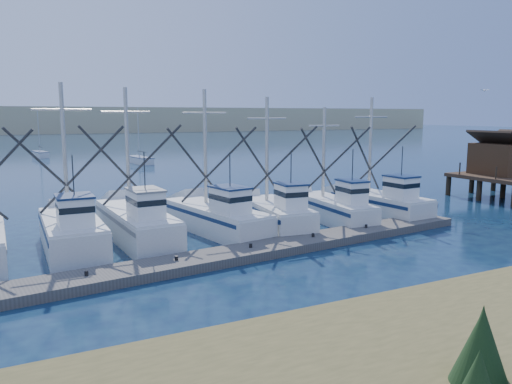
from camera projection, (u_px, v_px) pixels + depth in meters
ground at (411, 272)px, 22.30m from camera, size 500.00×500.00×0.00m
floating_dock at (215, 258)px, 23.72m from camera, size 32.99×5.99×0.44m
dune_ridge at (47, 120)px, 207.18m from camera, size 360.00×60.00×10.00m
trawler_fleet at (171, 223)px, 27.84m from camera, size 32.03×9.18×8.64m
sailboat_near at (140, 160)px, 72.05m from camera, size 2.65×6.52×8.10m
sailboat_far at (40, 154)px, 82.50m from camera, size 2.43×5.71×8.10m
flying_gull at (485, 90)px, 38.27m from camera, size 0.95×0.17×0.17m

